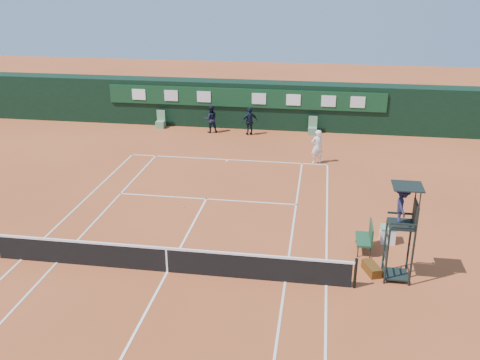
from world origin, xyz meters
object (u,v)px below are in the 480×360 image
Objects in this scene: umpire_chair at (403,213)px; cooler at (388,234)px; player at (317,147)px; tennis_net at (167,259)px; player_bench at (367,236)px.

umpire_chair is 5.30× the size of cooler.
umpire_chair is at bearing 77.44° from player.
tennis_net is at bearing -156.04° from cooler.
cooler is at bearing 43.59° from player_bench.
tennis_net is at bearing -159.12° from player_bench.
player is (-2.06, 9.47, 0.34)m from player_bench.
umpire_chair reaches higher than player.
player_bench is 9.69m from player.
player is (-2.92, 11.29, -1.52)m from umpire_chair.
umpire_chair is 11.76m from player.
player_bench is at bearing -136.41° from cooler.
cooler is 9.15m from player.
umpire_chair is 2.85× the size of player_bench.
tennis_net is 13.06m from player.
cooler is 0.35× the size of player.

